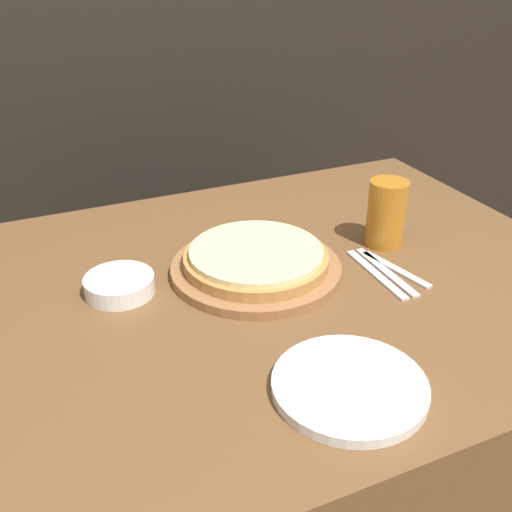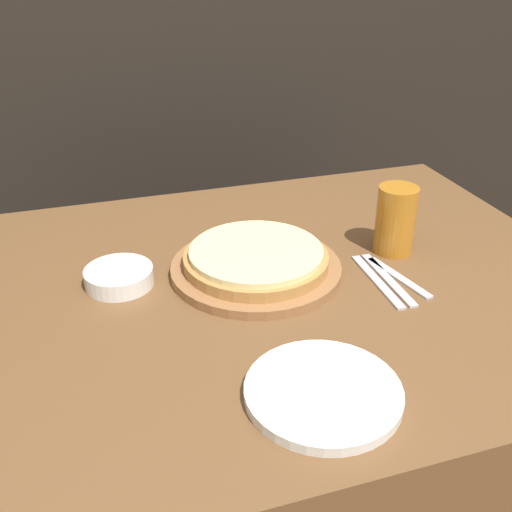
% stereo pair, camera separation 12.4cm
% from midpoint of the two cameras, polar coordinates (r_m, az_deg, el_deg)
% --- Properties ---
extents(ground_plane, '(12.00, 12.00, 0.00)m').
position_cam_midpoint_polar(ground_plane, '(1.72, 0.76, -22.72)').
color(ground_plane, brown).
extents(dining_table, '(1.24, 1.04, 0.71)m').
position_cam_midpoint_polar(dining_table, '(1.46, 0.86, -13.99)').
color(dining_table, brown).
rests_on(dining_table, ground_plane).
extents(pizza_on_board, '(0.36, 0.36, 0.06)m').
position_cam_midpoint_polar(pizza_on_board, '(1.25, -2.84, -0.68)').
color(pizza_on_board, '#99663D').
rests_on(pizza_on_board, dining_table).
extents(beer_glass, '(0.09, 0.09, 0.15)m').
position_cam_midpoint_polar(beer_glass, '(1.36, 9.82, 4.22)').
color(beer_glass, '#B7701E').
rests_on(beer_glass, dining_table).
extents(dinner_plate, '(0.25, 0.25, 0.02)m').
position_cam_midpoint_polar(dinner_plate, '(0.96, 5.17, -12.38)').
color(dinner_plate, white).
rests_on(dinner_plate, dining_table).
extents(side_bowl, '(0.14, 0.14, 0.04)m').
position_cam_midpoint_polar(side_bowl, '(1.23, -15.72, -2.75)').
color(side_bowl, white).
rests_on(side_bowl, dining_table).
extents(fork, '(0.02, 0.21, 0.00)m').
position_cam_midpoint_polar(fork, '(1.26, 8.63, -1.79)').
color(fork, silver).
rests_on(fork, dining_table).
extents(dinner_knife, '(0.02, 0.21, 0.00)m').
position_cam_midpoint_polar(dinner_knife, '(1.27, 9.58, -1.55)').
color(dinner_knife, silver).
rests_on(dinner_knife, dining_table).
extents(spoon, '(0.05, 0.18, 0.00)m').
position_cam_midpoint_polar(spoon, '(1.29, 10.52, -1.32)').
color(spoon, silver).
rests_on(spoon, dining_table).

